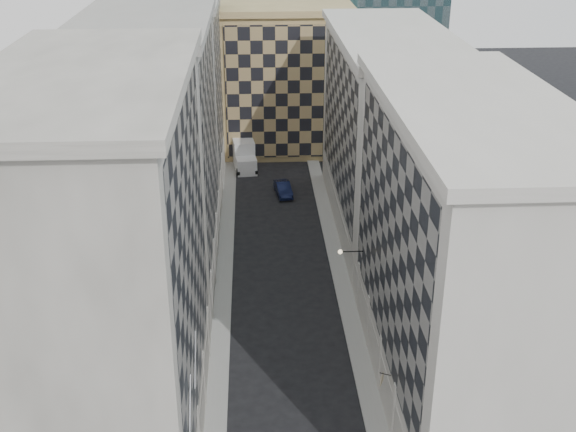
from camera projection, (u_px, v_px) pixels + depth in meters
name	position (u px, v px, depth m)	size (l,w,h in m)	color
sidewalk_west	(224.00, 285.00, 63.62)	(1.50, 100.00, 0.15)	gray
sidewalk_east	(342.00, 282.00, 64.11)	(1.50, 100.00, 0.15)	gray
bldg_left_a	(108.00, 276.00, 41.21)	(10.80, 22.80, 23.70)	gray
bldg_left_b	(154.00, 154.00, 61.39)	(10.80, 22.80, 22.70)	gray
bldg_left_c	(177.00, 93.00, 81.57)	(10.80, 22.80, 21.70)	gray
bldg_right_a	(461.00, 257.00, 46.49)	(10.80, 26.80, 20.70)	beige
bldg_right_b	(387.00, 133.00, 71.20)	(10.80, 28.80, 19.70)	beige
tan_block	(285.00, 76.00, 94.46)	(16.80, 14.80, 18.80)	tan
flagpoles_left	(193.00, 382.00, 38.50)	(0.10, 6.33, 2.33)	gray
bracket_lamp	(342.00, 252.00, 56.07)	(1.98, 0.36, 0.36)	black
box_truck	(244.00, 156.00, 89.81)	(3.25, 6.46, 3.40)	white
dark_car	(283.00, 189.00, 82.01)	(1.57, 4.50, 1.48)	#0E1535
shop_sign	(382.00, 379.00, 45.44)	(0.71, 0.61, 0.73)	black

